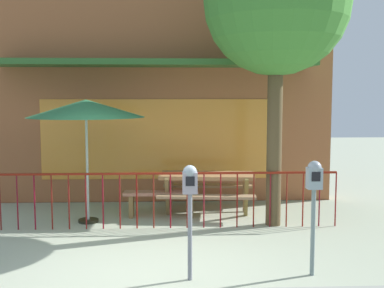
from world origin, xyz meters
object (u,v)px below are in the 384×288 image
picnic_table_left (207,182)px  parking_meter_near (314,187)px  patio_umbrella (86,109)px  street_tree (277,4)px  patio_bench (161,198)px  parking_meter_far (190,192)px

picnic_table_left → parking_meter_near: bearing=-71.7°
patio_umbrella → street_tree: street_tree is taller
picnic_table_left → patio_bench: picnic_table_left is taller
patio_umbrella → patio_bench: size_ratio=1.57×
picnic_table_left → parking_meter_near: 3.51m
parking_meter_near → street_tree: (0.01, 2.40, 2.68)m
patio_bench → picnic_table_left: bearing=14.5°
picnic_table_left → patio_bench: size_ratio=1.37×
parking_meter_near → patio_umbrella: bearing=140.2°
parking_meter_far → picnic_table_left: bearing=82.2°
parking_meter_near → patio_bench: bearing=122.7°
parking_meter_far → parking_meter_near: bearing=3.3°
picnic_table_left → patio_umbrella: patio_umbrella is taller
patio_umbrella → street_tree: (3.29, -0.33, 1.78)m
picnic_table_left → street_tree: size_ratio=0.38×
parking_meter_near → parking_meter_far: (-1.55, -0.09, -0.02)m
picnic_table_left → street_tree: (1.10, -0.89, 3.20)m
patio_umbrella → patio_bench: patio_umbrella is taller
patio_umbrella → parking_meter_near: (3.27, -2.73, -0.90)m
picnic_table_left → patio_bench: bearing=-165.5°
parking_meter_far → street_tree: street_tree is taller
picnic_table_left → patio_umbrella: bearing=-165.6°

